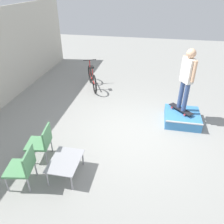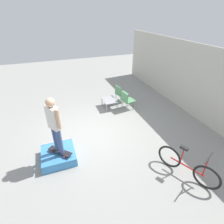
# 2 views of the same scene
# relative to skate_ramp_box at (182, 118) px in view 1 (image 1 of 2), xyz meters

# --- Properties ---
(ground_plane) EXTENTS (24.00, 24.00, 0.00)m
(ground_plane) POSITION_rel_skate_ramp_box_xyz_m (-0.87, 1.29, -0.15)
(ground_plane) COLOR gray
(skate_ramp_box) EXTENTS (1.05, 1.02, 0.32)m
(skate_ramp_box) POSITION_rel_skate_ramp_box_xyz_m (0.00, 0.00, 0.00)
(skate_ramp_box) COLOR #3D84C6
(skate_ramp_box) RESTS_ON ground_plane
(skateboard_on_ramp) EXTENTS (0.72, 0.70, 0.07)m
(skateboard_on_ramp) POSITION_rel_skate_ramp_box_xyz_m (0.10, 0.07, 0.23)
(skateboard_on_ramp) COLOR black
(skateboard_on_ramp) RESTS_ON skate_ramp_box
(person_skater) EXTENTS (0.50, 0.37, 1.80)m
(person_skater) POSITION_rel_skate_ramp_box_xyz_m (0.10, 0.07, 1.31)
(person_skater) COLOR #384C7A
(person_skater) RESTS_ON skateboard_on_ramp
(coffee_table) EXTENTS (0.83, 0.62, 0.41)m
(coffee_table) POSITION_rel_skate_ramp_box_xyz_m (-2.66, 2.65, 0.22)
(coffee_table) COLOR #9E9EA3
(coffee_table) RESTS_ON ground_plane
(patio_chair_left) EXTENTS (0.60, 0.60, 0.87)m
(patio_chair_left) POSITION_rel_skate_ramp_box_xyz_m (-3.05, 3.38, 0.34)
(patio_chair_left) COLOR #99999E
(patio_chair_left) RESTS_ON ground_plane
(patio_chair_right) EXTENTS (0.60, 0.60, 0.87)m
(patio_chair_right) POSITION_rel_skate_ramp_box_xyz_m (-2.25, 3.38, 0.34)
(patio_chair_right) COLOR #99999E
(patio_chair_right) RESTS_ON ground_plane
(bicycle) EXTENTS (1.64, 0.83, 1.00)m
(bicycle) POSITION_rel_skate_ramp_box_xyz_m (1.91, 3.33, 0.23)
(bicycle) COLOR black
(bicycle) RESTS_ON ground_plane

